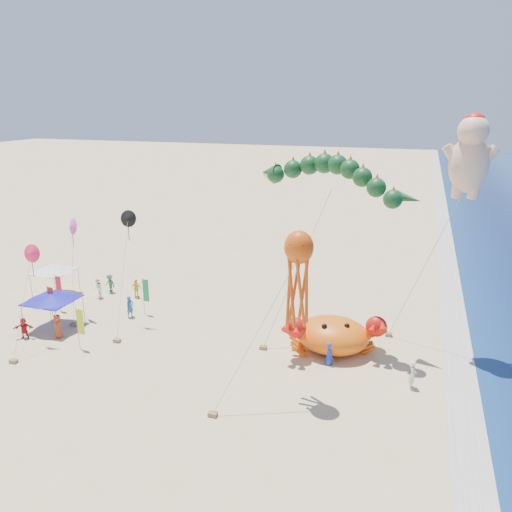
# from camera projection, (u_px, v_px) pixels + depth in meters

# --- Properties ---
(ground) EXTENTS (320.00, 320.00, 0.00)m
(ground) POSITION_uv_depth(u_px,v_px,m) (274.00, 357.00, 34.24)
(ground) COLOR #D1B784
(ground) RESTS_ON ground
(foam_strip) EXTENTS (320.00, 320.00, 0.00)m
(foam_strip) POSITION_uv_depth(u_px,v_px,m) (462.00, 387.00, 30.65)
(foam_strip) COLOR silver
(foam_strip) RESTS_ON ground
(crab_inflatable) EXTENTS (6.91, 5.73, 3.03)m
(crab_inflatable) POSITION_uv_depth(u_px,v_px,m) (332.00, 334.00, 34.65)
(crab_inflatable) COLOR #E65C0C
(crab_inflatable) RESTS_ON ground
(dragon_kite) EXTENTS (12.19, 7.68, 12.83)m
(dragon_kite) POSITION_uv_depth(u_px,v_px,m) (329.00, 181.00, 34.78)
(dragon_kite) COLOR #103B19
(dragon_kite) RESTS_ON ground
(cherub_kite) EXTENTS (5.48, 2.17, 16.15)m
(cherub_kite) POSITION_uv_depth(u_px,v_px,m) (470.00, 154.00, 31.51)
(cherub_kite) COLOR #FFC49B
(cherub_kite) RESTS_ON ground
(octopus_kite) EXTENTS (4.88, 4.58, 10.12)m
(octopus_kite) POSITION_uv_depth(u_px,v_px,m) (298.00, 272.00, 27.69)
(octopus_kite) COLOR #DC4C0B
(octopus_kite) RESTS_ON ground
(canopy_blue) EXTENTS (3.71, 3.71, 2.71)m
(canopy_blue) POSITION_uv_depth(u_px,v_px,m) (52.00, 298.00, 38.12)
(canopy_blue) COLOR gray
(canopy_blue) RESTS_ON ground
(canopy_white) EXTENTS (3.41, 3.41, 2.71)m
(canopy_white) POSITION_uv_depth(u_px,v_px,m) (54.00, 269.00, 44.52)
(canopy_white) COLOR gray
(canopy_white) RESTS_ON ground
(feather_flags) EXTENTS (7.79, 6.78, 3.20)m
(feather_flags) POSITION_uv_depth(u_px,v_px,m) (84.00, 300.00, 38.85)
(feather_flags) COLOR gray
(feather_flags) RESTS_ON ground
(beachgoers) EXTENTS (28.47, 10.87, 1.84)m
(beachgoers) POSITION_uv_depth(u_px,v_px,m) (128.00, 310.00, 39.77)
(beachgoers) COLOR #1B5EA1
(beachgoers) RESTS_ON ground
(small_kites) EXTENTS (6.23, 8.69, 9.00)m
(small_kites) POSITION_uv_depth(u_px,v_px,m) (77.00, 243.00, 36.98)
(small_kites) COLOR #FF1C5B
(small_kites) RESTS_ON ground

